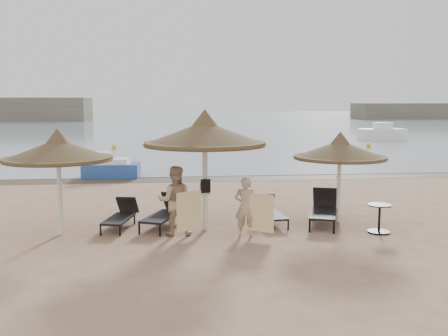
% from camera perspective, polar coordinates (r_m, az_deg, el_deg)
% --- Properties ---
extents(ground, '(160.00, 160.00, 0.00)m').
position_cam_1_polar(ground, '(12.99, -2.52, -7.73)').
color(ground, tan).
rests_on(ground, ground).
extents(sea, '(200.00, 140.00, 0.03)m').
position_cam_1_polar(sea, '(92.57, -5.75, 5.52)').
color(sea, gray).
rests_on(sea, ground).
extents(wet_sand_strip, '(200.00, 1.60, 0.01)m').
position_cam_1_polar(wet_sand_strip, '(22.19, -4.10, -1.28)').
color(wet_sand_strip, '#4A3A2B').
rests_on(wet_sand_strip, ground).
extents(far_shore, '(150.00, 54.80, 12.00)m').
position_cam_1_polar(far_shore, '(93.54, -21.44, 6.82)').
color(far_shore, slate).
rests_on(far_shore, ground).
extents(palapa_left, '(2.79, 2.79, 2.76)m').
position_cam_1_polar(palapa_left, '(13.40, -18.45, 1.92)').
color(palapa_left, white).
rests_on(palapa_left, ground).
extents(palapa_center, '(3.27, 3.27, 3.24)m').
position_cam_1_polar(palapa_center, '(13.16, -2.20, 3.89)').
color(palapa_center, white).
rests_on(palapa_center, ground).
extents(palapa_right, '(2.63, 2.63, 2.61)m').
position_cam_1_polar(palapa_right, '(14.41, 13.11, 2.00)').
color(palapa_right, white).
rests_on(palapa_right, ground).
extents(lounger_far_left, '(0.93, 1.79, 0.76)m').
position_cam_1_polar(lounger_far_left, '(14.04, -11.65, -5.26)').
color(lounger_far_left, black).
rests_on(lounger_far_left, ground).
extents(lounger_near_left, '(1.33, 2.03, 0.87)m').
position_cam_1_polar(lounger_near_left, '(13.97, -6.72, -5.03)').
color(lounger_near_left, black).
rests_on(lounger_near_left, ground).
extents(lounger_near_right, '(0.71, 1.70, 0.74)m').
position_cam_1_polar(lounger_near_right, '(14.32, 5.25, -4.92)').
color(lounger_near_right, black).
rests_on(lounger_near_right, ground).
extents(lounger_far_right, '(1.35, 2.19, 0.93)m').
position_cam_1_polar(lounger_far_right, '(14.47, 11.34, -4.57)').
color(lounger_far_right, black).
rests_on(lounger_far_right, ground).
extents(side_table, '(0.63, 0.63, 0.76)m').
position_cam_1_polar(side_table, '(13.81, 17.32, -5.62)').
color(side_table, black).
rests_on(side_table, ground).
extents(person_left, '(0.99, 0.67, 2.10)m').
position_cam_1_polar(person_left, '(12.87, -5.65, -3.11)').
color(person_left, tan).
rests_on(person_left, ground).
extents(person_right, '(0.94, 0.73, 1.80)m').
position_cam_1_polar(person_right, '(12.70, 2.48, -3.91)').
color(person_right, tan).
rests_on(person_right, ground).
extents(towel_left, '(0.64, 0.36, 1.01)m').
position_cam_1_polar(towel_left, '(12.61, -4.01, -4.96)').
color(towel_left, yellow).
rests_on(towel_left, ground).
extents(towel_right, '(0.60, 0.37, 0.97)m').
position_cam_1_polar(towel_right, '(12.57, 4.23, -5.14)').
color(towel_right, yellow).
rests_on(towel_right, ground).
extents(bag_patterned, '(0.27, 0.12, 0.33)m').
position_cam_1_polar(bag_patterned, '(13.51, -2.22, -2.38)').
color(bag_patterned, white).
rests_on(bag_patterned, ground).
extents(bag_dark, '(0.27, 0.17, 0.36)m').
position_cam_1_polar(bag_dark, '(13.16, -2.12, -2.07)').
color(bag_dark, black).
rests_on(bag_dark, ground).
extents(pedal_boat, '(2.56, 1.60, 1.16)m').
position_cam_1_polar(pedal_boat, '(23.36, -12.80, 0.06)').
color(pedal_boat, '#2850A7').
rests_on(pedal_boat, ground).
extents(buoy_left, '(0.34, 0.34, 0.34)m').
position_cam_1_polar(buoy_left, '(37.10, -12.47, 2.43)').
color(buoy_left, yellow).
rests_on(buoy_left, ground).
extents(buoy_right, '(0.38, 0.38, 0.38)m').
position_cam_1_polar(buoy_right, '(38.57, 16.19, 2.53)').
color(buoy_right, yellow).
rests_on(buoy_right, ground).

